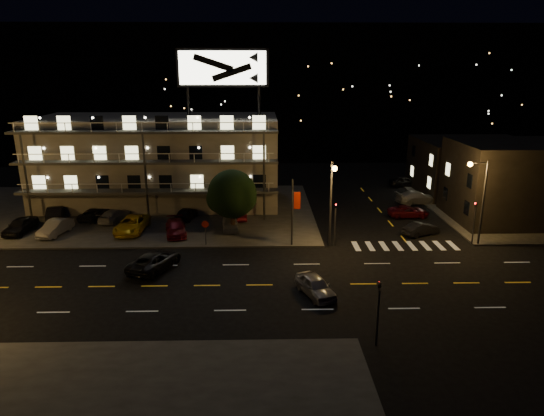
{
  "coord_description": "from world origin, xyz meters",
  "views": [
    {
      "loc": [
        2.19,
        -33.95,
        15.94
      ],
      "look_at": [
        3.15,
        8.0,
        3.82
      ],
      "focal_mm": 32.0,
      "sensor_mm": 36.0,
      "label": 1
    }
  ],
  "objects_px": {
    "side_car_0": "(421,229)",
    "lot_car_4": "(230,223)",
    "lot_car_7": "(115,215)",
    "lot_car_2": "(132,224)",
    "road_car_west": "(155,261)",
    "road_car_east": "(315,286)",
    "tree": "(232,195)"
  },
  "relations": [
    {
      "from": "lot_car_4",
      "to": "tree",
      "type": "bearing_deg",
      "value": -75.57
    },
    {
      "from": "tree",
      "to": "road_car_west",
      "type": "bearing_deg",
      "value": -123.2
    },
    {
      "from": "tree",
      "to": "road_car_east",
      "type": "xyz_separation_m",
      "value": [
        6.81,
        -13.98,
        -3.2
      ]
    },
    {
      "from": "tree",
      "to": "lot_car_7",
      "type": "height_order",
      "value": "tree"
    },
    {
      "from": "road_car_east",
      "to": "lot_car_7",
      "type": "bearing_deg",
      "value": 116.91
    },
    {
      "from": "lot_car_4",
      "to": "lot_car_7",
      "type": "relative_size",
      "value": 0.86
    },
    {
      "from": "side_car_0",
      "to": "lot_car_4",
      "type": "bearing_deg",
      "value": 60.22
    },
    {
      "from": "tree",
      "to": "lot_car_7",
      "type": "relative_size",
      "value": 1.41
    },
    {
      "from": "lot_car_2",
      "to": "lot_car_7",
      "type": "bearing_deg",
      "value": 130.98
    },
    {
      "from": "lot_car_7",
      "to": "side_car_0",
      "type": "height_order",
      "value": "lot_car_7"
    },
    {
      "from": "road_car_east",
      "to": "side_car_0",
      "type": "bearing_deg",
      "value": 26.54
    },
    {
      "from": "lot_car_4",
      "to": "road_car_east",
      "type": "distance_m",
      "value": 16.35
    },
    {
      "from": "lot_car_7",
      "to": "road_car_east",
      "type": "relative_size",
      "value": 1.07
    },
    {
      "from": "lot_car_2",
      "to": "side_car_0",
      "type": "bearing_deg",
      "value": 1.31
    },
    {
      "from": "lot_car_2",
      "to": "road_car_west",
      "type": "bearing_deg",
      "value": -61.77
    },
    {
      "from": "lot_car_4",
      "to": "road_car_west",
      "type": "distance_m",
      "value": 11.24
    },
    {
      "from": "side_car_0",
      "to": "lot_car_7",
      "type": "bearing_deg",
      "value": 56.79
    },
    {
      "from": "road_car_west",
      "to": "tree",
      "type": "bearing_deg",
      "value": -101.83
    },
    {
      "from": "road_car_east",
      "to": "road_car_west",
      "type": "bearing_deg",
      "value": 137.68
    },
    {
      "from": "road_car_west",
      "to": "lot_car_2",
      "type": "bearing_deg",
      "value": -44.17
    },
    {
      "from": "lot_car_4",
      "to": "lot_car_7",
      "type": "bearing_deg",
      "value": 160.58
    },
    {
      "from": "lot_car_2",
      "to": "road_car_west",
      "type": "distance_m",
      "value": 10.14
    },
    {
      "from": "tree",
      "to": "road_car_east",
      "type": "bearing_deg",
      "value": -64.01
    },
    {
      "from": "lot_car_7",
      "to": "side_car_0",
      "type": "xyz_separation_m",
      "value": [
        31.55,
        -4.82,
        -0.18
      ]
    },
    {
      "from": "side_car_0",
      "to": "road_car_east",
      "type": "xyz_separation_m",
      "value": [
        -11.94,
        -12.98,
        0.09
      ]
    },
    {
      "from": "lot_car_2",
      "to": "road_car_east",
      "type": "height_order",
      "value": "lot_car_2"
    },
    {
      "from": "lot_car_4",
      "to": "lot_car_2",
      "type": "bearing_deg",
      "value": 177.32
    },
    {
      "from": "lot_car_2",
      "to": "lot_car_4",
      "type": "xyz_separation_m",
      "value": [
        9.81,
        0.51,
        -0.1
      ]
    },
    {
      "from": "lot_car_2",
      "to": "road_car_west",
      "type": "height_order",
      "value": "lot_car_2"
    },
    {
      "from": "side_car_0",
      "to": "road_car_west",
      "type": "height_order",
      "value": "road_car_west"
    },
    {
      "from": "lot_car_7",
      "to": "road_car_east",
      "type": "xyz_separation_m",
      "value": [
        19.61,
        -17.8,
        -0.09
      ]
    },
    {
      "from": "tree",
      "to": "lot_car_2",
      "type": "xyz_separation_m",
      "value": [
        -10.08,
        0.24,
        -3.01
      ]
    }
  ]
}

